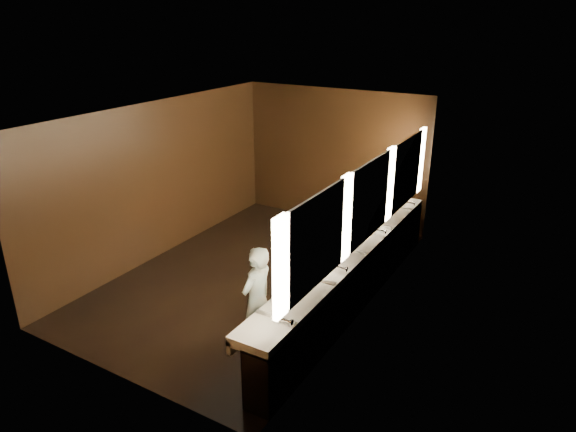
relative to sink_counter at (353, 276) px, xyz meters
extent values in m
plane|color=black|center=(-1.79, 0.00, -0.50)|extent=(6.00, 6.00, 0.00)
cube|color=#2D2D2B|center=(-1.79, 0.00, 2.30)|extent=(4.00, 6.00, 0.02)
cube|color=black|center=(-1.79, 3.00, 0.90)|extent=(4.00, 0.02, 2.80)
cube|color=black|center=(-1.79, -3.00, 0.90)|extent=(4.00, 0.02, 2.80)
cube|color=black|center=(-3.79, 0.00, 0.90)|extent=(0.02, 6.00, 2.80)
cube|color=black|center=(0.21, 0.00, 0.90)|extent=(0.02, 6.00, 2.80)
cube|color=black|center=(0.03, 0.00, -0.09)|extent=(0.36, 5.40, 0.81)
cube|color=silver|center=(-0.07, 0.00, 0.35)|extent=(0.55, 5.40, 0.12)
cube|color=silver|center=(-0.31, 0.00, 0.27)|extent=(0.06, 5.40, 0.18)
cylinder|color=silver|center=(0.12, -2.20, 0.49)|extent=(0.18, 0.04, 0.04)
cylinder|color=silver|center=(0.12, -0.73, 0.49)|extent=(0.18, 0.04, 0.04)
cylinder|color=silver|center=(0.12, 0.73, 0.49)|extent=(0.18, 0.04, 0.04)
cylinder|color=silver|center=(0.12, 2.20, 0.49)|extent=(0.18, 0.04, 0.04)
cube|color=#FFE5B8|center=(0.18, -2.40, 1.25)|extent=(0.06, 0.22, 1.15)
cube|color=white|center=(0.19, -1.60, 1.25)|extent=(0.03, 1.32, 1.15)
cube|color=#FFE5B8|center=(0.18, -0.80, 1.25)|extent=(0.06, 0.23, 1.15)
cube|color=white|center=(0.19, 0.00, 1.25)|extent=(0.03, 1.32, 1.15)
cube|color=#FFE5B8|center=(0.18, 0.80, 1.25)|extent=(0.06, 0.23, 1.15)
cube|color=white|center=(0.19, 1.60, 1.25)|extent=(0.03, 1.32, 1.15)
cube|color=#FFE5B8|center=(0.18, 2.40, 1.25)|extent=(0.06, 0.22, 1.15)
imported|color=#9BDBE7|center=(-0.63, -1.66, 0.25)|extent=(0.40, 0.57, 1.49)
cylinder|color=#232326|center=(-0.22, -0.39, -0.21)|extent=(0.40, 0.40, 0.58)
camera|label=1|loc=(2.62, -6.40, 3.69)|focal=32.00mm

